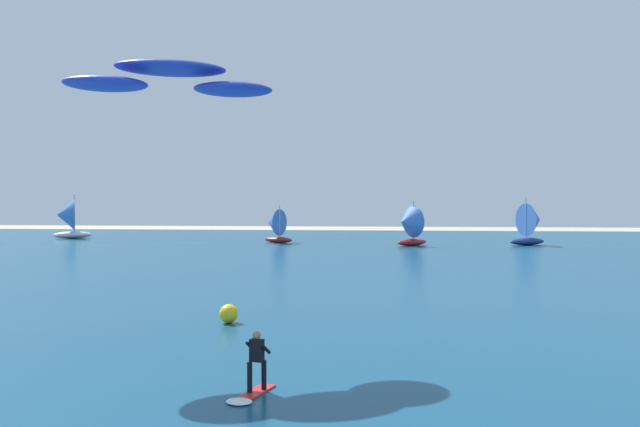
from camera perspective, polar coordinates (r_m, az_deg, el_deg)
name	(u,v)px	position (r m, az deg, el deg)	size (l,w,h in m)	color
ocean	(361,262)	(52.26, 3.57, -4.24)	(160.00, 90.00, 0.10)	navy
kitesurfer	(253,372)	(18.04, -5.81, -13.57)	(1.15, 2.03, 1.67)	red
kite	(171,79)	(24.04, -12.82, 11.31)	(7.56, 4.72, 1.09)	#1E33B2
sailboat_leading	(408,225)	(68.26, 7.68, -1.04)	(4.14, 3.99, 4.62)	maroon
sailboat_far_right	(67,218)	(84.87, -21.15, -0.39)	(4.77, 4.25, 5.32)	silver
sailboat_trailing	(275,225)	(72.45, -3.97, -1.04)	(3.70, 3.31, 4.16)	maroon
sailboat_outermost	(532,224)	(72.37, 17.94, -0.84)	(4.39, 3.93, 4.94)	navy
marker_buoy	(229,314)	(27.74, -7.94, -8.62)	(0.78, 0.78, 0.78)	yellow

